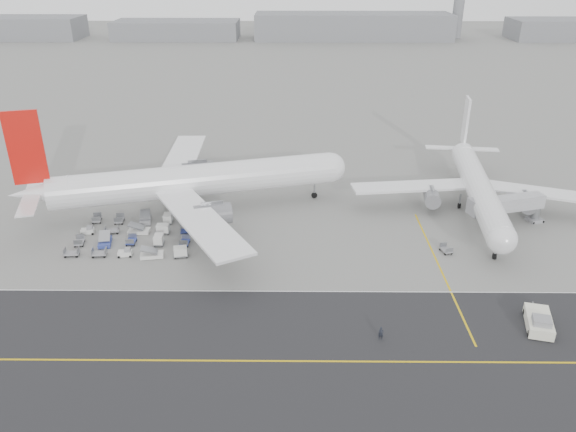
{
  "coord_description": "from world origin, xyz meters",
  "views": [
    {
      "loc": [
        6.2,
        -73.24,
        46.35
      ],
      "look_at": [
        5.46,
        12.0,
        5.76
      ],
      "focal_mm": 35.0,
      "sensor_mm": 36.0,
      "label": 1
    }
  ],
  "objects_px": {
    "pushback_tug": "(539,322)",
    "jet_bridge": "(507,205)",
    "ground_crew_a": "(381,333)",
    "airliner_b": "(478,186)",
    "control_tower": "(459,8)",
    "airliner_a": "(189,181)"
  },
  "relations": [
    {
      "from": "airliner_a",
      "to": "ground_crew_a",
      "type": "xyz_separation_m",
      "value": [
        31.46,
        -39.78,
        -5.35
      ]
    },
    {
      "from": "control_tower",
      "to": "ground_crew_a",
      "type": "distance_m",
      "value": 290.83
    },
    {
      "from": "pushback_tug",
      "to": "ground_crew_a",
      "type": "height_order",
      "value": "pushback_tug"
    },
    {
      "from": "control_tower",
      "to": "airliner_a",
      "type": "relative_size",
      "value": 0.5
    },
    {
      "from": "ground_crew_a",
      "to": "jet_bridge",
      "type": "bearing_deg",
      "value": 54.39
    },
    {
      "from": "control_tower",
      "to": "airliner_b",
      "type": "bearing_deg",
      "value": -103.71
    },
    {
      "from": "control_tower",
      "to": "pushback_tug",
      "type": "relative_size",
      "value": 3.57
    },
    {
      "from": "airliner_a",
      "to": "jet_bridge",
      "type": "relative_size",
      "value": 3.98
    },
    {
      "from": "pushback_tug",
      "to": "ground_crew_a",
      "type": "distance_m",
      "value": 21.84
    },
    {
      "from": "control_tower",
      "to": "pushback_tug",
      "type": "xyz_separation_m",
      "value": [
        -60.48,
        -275.86,
        -15.24
      ]
    },
    {
      "from": "pushback_tug",
      "to": "jet_bridge",
      "type": "height_order",
      "value": "jet_bridge"
    },
    {
      "from": "jet_bridge",
      "to": "ground_crew_a",
      "type": "height_order",
      "value": "jet_bridge"
    },
    {
      "from": "jet_bridge",
      "to": "airliner_a",
      "type": "bearing_deg",
      "value": 158.69
    },
    {
      "from": "ground_crew_a",
      "to": "airliner_b",
      "type": "bearing_deg",
      "value": 62.97
    },
    {
      "from": "pushback_tug",
      "to": "ground_crew_a",
      "type": "relative_size",
      "value": 4.57
    },
    {
      "from": "airliner_b",
      "to": "pushback_tug",
      "type": "distance_m",
      "value": 38.61
    },
    {
      "from": "ground_crew_a",
      "to": "pushback_tug",
      "type": "bearing_deg",
      "value": 10.66
    },
    {
      "from": "jet_bridge",
      "to": "pushback_tug",
      "type": "bearing_deg",
      "value": -116.69
    },
    {
      "from": "airliner_a",
      "to": "airliner_b",
      "type": "distance_m",
      "value": 55.72
    },
    {
      "from": "pushback_tug",
      "to": "ground_crew_a",
      "type": "bearing_deg",
      "value": -158.92
    },
    {
      "from": "control_tower",
      "to": "airliner_b",
      "type": "height_order",
      "value": "control_tower"
    },
    {
      "from": "control_tower",
      "to": "ground_crew_a",
      "type": "height_order",
      "value": "control_tower"
    }
  ]
}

